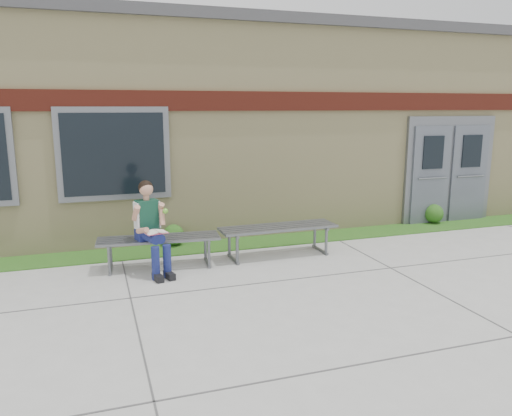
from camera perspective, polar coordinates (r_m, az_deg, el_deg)
name	(u,v)px	position (r m, az deg, el deg)	size (l,w,h in m)	color
ground	(350,286)	(7.30, 10.67, -8.73)	(80.00, 80.00, 0.00)	#9E9E99
grass_strip	(283,240)	(9.54, 3.10, -3.63)	(16.00, 0.80, 0.02)	#154F18
school_building	(233,123)	(12.43, -2.59, 9.67)	(16.20, 6.22, 4.20)	beige
bench_left	(159,244)	(8.00, -11.00, -4.09)	(1.92, 0.69, 0.49)	slate
bench_right	(278,233)	(8.46, 2.55, -2.86)	(2.01, 0.60, 0.52)	slate
girl	(151,225)	(7.69, -11.92, -1.95)	(0.55, 0.87, 1.41)	navy
shrub_mid	(174,235)	(9.20, -9.41, -3.04)	(0.38, 0.38, 0.38)	#154F18
shrub_east	(434,214)	(11.48, 19.66, -0.60)	(0.41, 0.41, 0.41)	#154F18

